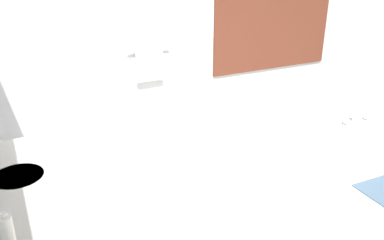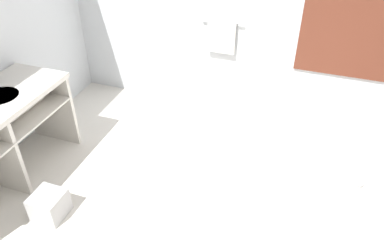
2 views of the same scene
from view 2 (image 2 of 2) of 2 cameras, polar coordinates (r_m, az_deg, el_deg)
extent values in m
cube|color=silver|center=(4.25, 9.13, 17.01)|extent=(7.40, 0.06, 2.70)
cylinder|color=silver|center=(4.31, 4.66, 14.76)|extent=(0.50, 0.02, 0.02)
cube|color=silver|center=(4.36, 4.52, 12.63)|extent=(0.32, 0.04, 0.40)
cylinder|color=white|center=(3.81, -27.03, 2.46)|extent=(0.33, 0.33, 0.13)
cube|color=silver|center=(4.34, -20.77, 1.86)|extent=(0.60, 0.04, 0.84)
cylinder|color=silver|center=(3.94, -24.41, 1.91)|extent=(0.13, 0.46, 0.13)
cube|color=silver|center=(3.97, 25.00, -5.36)|extent=(0.95, 1.66, 0.55)
ellipsoid|color=white|center=(3.90, 25.45, -3.94)|extent=(0.69, 1.19, 0.30)
cube|color=silver|center=(3.20, 26.81, -8.78)|extent=(0.04, 0.07, 0.12)
sphere|color=silver|center=(3.20, 24.22, -8.76)|extent=(0.06, 0.06, 0.06)
cube|color=#B2B2B2|center=(3.62, -20.90, -12.01)|extent=(0.27, 0.27, 0.24)
camera|label=1|loc=(2.64, -80.34, -0.58)|focal=40.00mm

